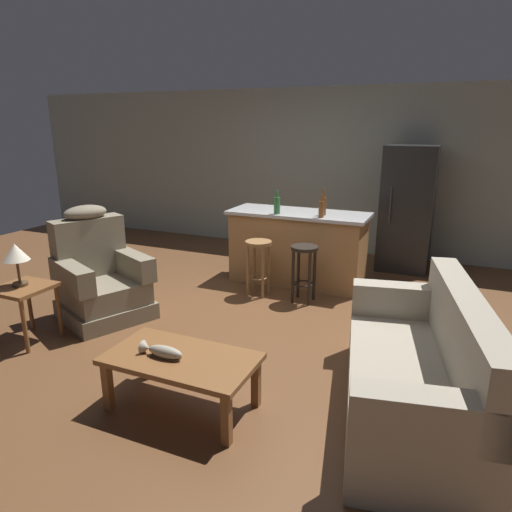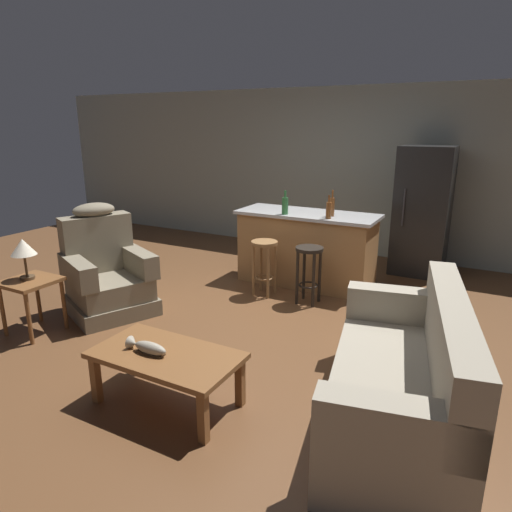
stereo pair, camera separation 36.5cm
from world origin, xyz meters
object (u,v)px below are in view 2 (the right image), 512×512
end_table (31,289)px  bottle_short_amber (332,206)px  bar_stool_right (309,265)px  fish_figurine (147,347)px  recliner_near_lamp (106,275)px  kitchen_island (306,248)px  bottle_wine_dark (329,210)px  table_lamp (23,249)px  refrigerator (422,211)px  bottle_tall_green (285,205)px  coffee_table (166,360)px  couch (404,380)px  bar_stool_left (264,258)px

end_table → bottle_short_amber: 3.45m
end_table → bar_stool_right: size_ratio=0.82×
fish_figurine → recliner_near_lamp: recliner_near_lamp is taller
kitchen_island → bottle_wine_dark: bottle_wine_dark is taller
end_table → table_lamp: 0.41m
recliner_near_lamp → bottle_short_amber: size_ratio=3.75×
refrigerator → table_lamp: bearing=-128.6°
recliner_near_lamp → bottle_tall_green: size_ratio=4.04×
bar_stool_right → recliner_near_lamp: bearing=-146.0°
coffee_table → end_table: 2.00m
table_lamp → refrigerator: size_ratio=0.23×
table_lamp → refrigerator: bearing=51.4°
coffee_table → bottle_short_amber: size_ratio=3.44×
end_table → bottle_short_amber: bottle_short_amber is taller
refrigerator → recliner_near_lamp: bearing=-132.3°
table_lamp → kitchen_island: size_ratio=0.23×
recliner_near_lamp → refrigerator: 4.23m
fish_figurine → recliner_near_lamp: 1.99m
bottle_tall_green → recliner_near_lamp: bearing=-129.9°
bar_stool_right → end_table: bearing=-136.2°
coffee_table → bottle_wine_dark: size_ratio=3.91×
coffee_table → fish_figurine: 0.17m
kitchen_island → refrigerator: (1.22, 1.20, 0.40)m
end_table → table_lamp: (-0.03, 0.00, 0.41)m
bar_stool_right → bottle_tall_green: bottle_tall_green is taller
couch → kitchen_island: 2.98m
couch → kitchen_island: (-1.73, 2.42, 0.14)m
end_table → kitchen_island: bearing=55.5°
coffee_table → fish_figurine: size_ratio=3.24×
bar_stool_left → recliner_near_lamp: bearing=-135.9°
fish_figurine → coffee_table: bearing=25.7°
end_table → bar_stool_right: 2.96m
recliner_near_lamp → kitchen_island: (1.61, 1.91, 0.06)m
recliner_near_lamp → bar_stool_left: 1.84m
end_table → kitchen_island: size_ratio=0.31×
bottle_short_amber → table_lamp: bearing=-130.6°
bar_stool_left → bottle_tall_green: (0.08, 0.39, 0.59)m
refrigerator → bottle_wine_dark: bearing=-120.8°
couch → bottle_wine_dark: size_ratio=7.20×
table_lamp → bar_stool_right: table_lamp is taller
coffee_table → table_lamp: 2.09m
bar_stool_right → bottle_short_amber: size_ratio=2.13×
bar_stool_left → bar_stool_right: (0.58, 0.00, 0.00)m
coffee_table → table_lamp: size_ratio=2.68×
kitchen_island → fish_figurine: bearing=-89.9°
bar_stool_left → bottle_short_amber: size_ratio=2.13×
couch → kitchen_island: kitchen_island is taller
couch → bottle_tall_green: bottle_tall_green is taller
bottle_tall_green → bar_stool_right: bearing=-38.3°
table_lamp → bottle_short_amber: bottle_short_amber is taller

